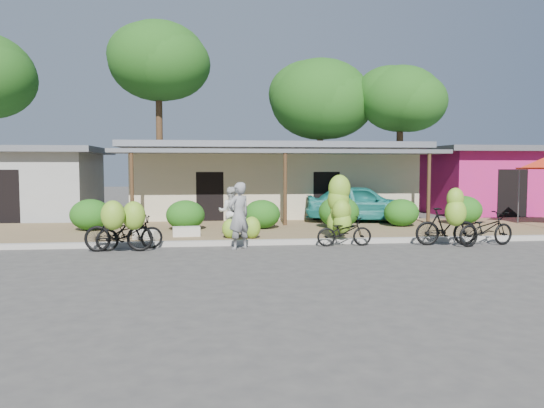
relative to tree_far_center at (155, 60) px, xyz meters
The scene contains 28 objects.
ground 18.90m from the tree_far_center, 70.55° to the right, with size 100.00×100.00×0.00m, color #403E3B.
sidewalk 14.84m from the tree_far_center, 62.89° to the right, with size 60.00×6.00×0.12m, color olive.
curb 17.19m from the tree_far_center, 68.05° to the right, with size 60.00×0.25×0.15m, color #A8A399.
shop_main 9.98m from the tree_far_center, 42.34° to the right, with size 13.00×8.50×3.35m.
shop_pink 18.15m from the tree_far_center, 17.56° to the right, with size 6.00×6.00×3.25m.
shop_grey 9.81m from the tree_far_center, 136.03° to the right, with size 7.00×6.00×3.15m.
tree_far_center is the anchor object (origin of this frame).
tree_center_right 9.20m from the tree_far_center, ahead, with size 5.80×5.73×8.43m.
tree_near_right 13.24m from the tree_far_center, ahead, with size 4.62×4.46×7.80m.
hedge_0 13.17m from the tree_far_center, 96.40° to the right, with size 1.38×1.24×1.08m, color #235C15.
hedge_1 13.52m from the tree_far_center, 79.60° to the right, with size 1.33×1.20×1.04m, color #235C15.
hedge_2 14.09m from the tree_far_center, 66.77° to the right, with size 1.31×1.18×1.02m, color #235C15.
hedge_3 15.26m from the tree_far_center, 55.89° to the right, with size 1.46×1.32×1.14m, color #235C15.
hedge_4 16.47m from the tree_far_center, 47.63° to the right, with size 1.29×1.16×1.01m, color #235C15.
hedge_5 17.91m from the tree_far_center, 39.80° to the right, with size 1.38×1.25×1.08m, color #235C15.
bike_far_left 16.55m from the tree_far_center, 87.27° to the right, with size 1.94×1.47×1.40m.
bike_left 16.77m from the tree_far_center, 88.44° to the right, with size 1.87×1.21×1.44m.
bike_center 17.40m from the tree_far_center, 64.75° to the right, with size 1.64×1.14×2.07m.
bike_right 19.35m from the tree_far_center, 56.86° to the right, with size 1.87×1.22×1.72m.
bike_far_right 20.09m from the tree_far_center, 54.20° to the right, with size 2.00×1.09×1.00m.
loose_banana_a 15.84m from the tree_far_center, 75.42° to the right, with size 0.47×0.40×0.59m, color #77AF2B.
loose_banana_b 16.09m from the tree_far_center, 72.96° to the right, with size 0.54×0.46×0.67m, color #77AF2B.
loose_banana_c 16.73m from the tree_far_center, 62.48° to the right, with size 0.47×0.40×0.59m, color #77AF2B.
sack_near 15.13m from the tree_far_center, 80.49° to the right, with size 0.85×0.40×0.30m, color silver.
sack_far 15.52m from the tree_far_center, 85.84° to the right, with size 0.75×0.38×0.28m, color silver.
vendor 16.90m from the tree_far_center, 76.06° to the right, with size 0.69×0.45×1.88m, color gray.
bystander 15.30m from the tree_far_center, 74.88° to the right, with size 0.76×0.59×1.56m, color beige.
teal_van 14.61m from the tree_far_center, 45.86° to the right, with size 1.75×4.35×1.48m, color #1A7872.
Camera 1 is at (-2.80, -13.49, 2.31)m, focal length 35.00 mm.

